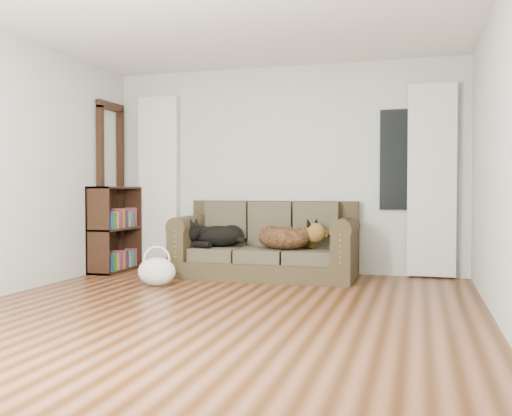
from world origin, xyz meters
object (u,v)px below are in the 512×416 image
(dog_black_lab, at_px, (216,236))
(tote_bag, at_px, (157,271))
(bookshelf, at_px, (115,232))
(dog_shepherd, at_px, (287,237))
(sofa, at_px, (265,239))

(dog_black_lab, height_order, tote_bag, dog_black_lab)
(tote_bag, distance_m, bookshelf, 1.42)
(dog_black_lab, xyz_separation_m, tote_bag, (-0.35, -0.91, -0.32))
(dog_black_lab, xyz_separation_m, bookshelf, (-1.38, 0.01, 0.02))
(bookshelf, bearing_deg, tote_bag, -46.89)
(dog_black_lab, xyz_separation_m, dog_shepherd, (0.91, -0.07, 0.01))
(sofa, height_order, dog_black_lab, sofa)
(dog_black_lab, distance_m, tote_bag, 1.02)
(tote_bag, height_order, bookshelf, bookshelf)
(sofa, relative_size, dog_black_lab, 3.43)
(dog_black_lab, bearing_deg, tote_bag, -122.65)
(dog_shepherd, distance_m, bookshelf, 2.29)
(tote_bag, bearing_deg, dog_shepherd, 33.53)
(tote_bag, bearing_deg, sofa, 44.13)
(bookshelf, bearing_deg, dog_shepherd, -7.22)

